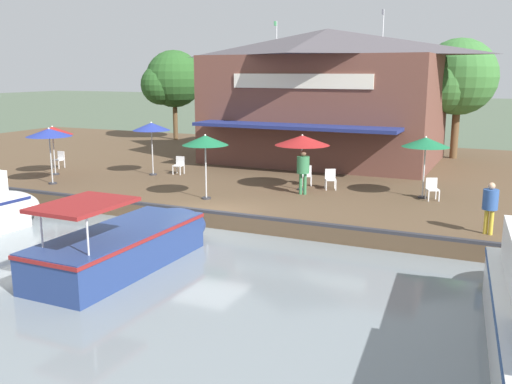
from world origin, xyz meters
TOP-DOWN VIEW (x-y plane):
  - ground_plane at (0.00, 0.00)m, footprint 220.00×220.00m
  - quay_deck at (-11.00, 0.00)m, footprint 22.00×56.00m
  - quay_edge_fender at (-0.10, 0.00)m, footprint 0.20×50.40m
  - waterfront_restaurant at (-13.51, -0.02)m, footprint 10.18×12.49m
  - patio_umbrella_mid_patio_right at (-2.02, -1.14)m, footprint 1.79×1.79m
  - patio_umbrella_mid_patio_left at (-3.64, -10.38)m, footprint 1.90×1.90m
  - patio_umbrella_back_row at (-5.52, -6.05)m, footprint 1.77×1.77m
  - patio_umbrella_near_quay_edge at (-5.19, 1.65)m, footprint 2.28×2.28m
  - patio_umbrella_by_entrance at (-5.70, 6.52)m, footprint 1.83×1.83m
  - patio_umbrella_far_corner at (-1.82, -8.81)m, footprint 1.94×1.94m
  - cafe_chair_facing_river at (-6.27, 1.48)m, footprint 0.57×0.57m
  - cafe_chair_mid_patio at (-5.24, -11.60)m, footprint 0.45×0.45m
  - cafe_chair_beside_entrance at (-6.27, -5.04)m, footprint 0.47×0.47m
  - cafe_chair_under_first_umbrella at (-5.49, 6.90)m, footprint 0.58×0.58m
  - cafe_chair_back_row_seat at (-5.82, 2.71)m, footprint 0.58×0.58m
  - person_mid_patio at (-1.30, 9.13)m, footprint 0.46×0.46m
  - person_near_entrance at (-4.38, 2.00)m, footprint 0.51×0.51m
  - motorboat_mid_row at (4.09, -0.12)m, footprint 6.61×2.22m
  - tree_upstream_bank at (-17.00, 6.33)m, footprint 4.45×4.24m
  - tree_downstream_bank at (-18.14, -13.05)m, footprint 4.24×4.04m

SIDE VIEW (x-z plane):
  - ground_plane at x=0.00m, z-range 0.00..0.00m
  - quay_deck at x=-11.00m, z-range 0.00..0.60m
  - quay_edge_fender at x=-0.10m, z-range 0.60..0.70m
  - motorboat_mid_row at x=4.09m, z-range -0.39..1.77m
  - cafe_chair_facing_river at x=-6.27m, z-range 0.65..1.50m
  - cafe_chair_mid_patio at x=-5.24m, z-range 0.65..1.50m
  - cafe_chair_beside_entrance at x=-6.27m, z-range 0.65..1.50m
  - cafe_chair_under_first_umbrella at x=-5.49m, z-range 0.65..1.50m
  - cafe_chair_back_row_seat at x=-5.82m, z-range 0.65..1.50m
  - person_mid_patio at x=-1.30m, z-range 0.80..2.41m
  - person_near_entrance at x=-4.38m, z-range 0.84..2.63m
  - patio_umbrella_near_quay_edge at x=-5.19m, z-range 1.52..3.86m
  - patio_umbrella_mid_patio_left at x=-3.64m, z-range 1.54..3.89m
  - patio_umbrella_by_entrance at x=-5.70m, z-range 1.58..4.02m
  - patio_umbrella_far_corner at x=-1.82m, z-range 1.62..4.11m
  - patio_umbrella_mid_patio_right at x=-2.02m, z-range 1.62..4.15m
  - patio_umbrella_back_row at x=-5.52m, z-range 1.64..4.19m
  - waterfront_restaurant at x=-13.51m, z-range 0.22..8.21m
  - tree_downstream_bank at x=-18.14m, z-range 1.65..8.01m
  - tree_upstream_bank at x=-17.00m, z-range 1.70..8.40m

